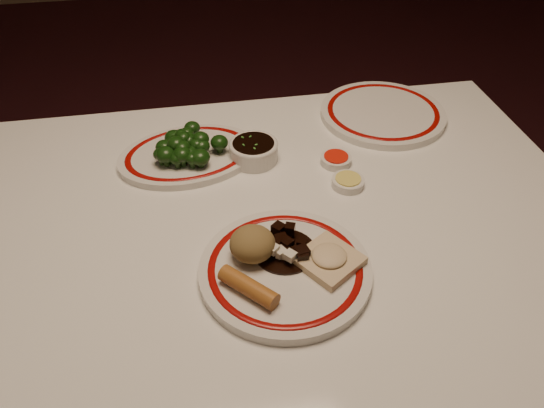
{
  "coord_description": "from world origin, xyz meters",
  "views": [
    {
      "loc": [
        -0.13,
        -0.69,
        1.39
      ],
      "look_at": [
        -0.01,
        -0.0,
        0.8
      ],
      "focal_mm": 35.0,
      "sensor_mm": 36.0,
      "label": 1
    }
  ],
  "objects_px": {
    "dining_table": "(276,258)",
    "main_plate": "(285,270)",
    "soy_bowl": "(254,152)",
    "broccoli_plate": "(188,155)",
    "rice_mound": "(252,244)",
    "stirfry_heap": "(287,248)",
    "fried_wonton": "(329,259)",
    "spring_roll": "(249,287)",
    "broccoli_pile": "(184,145)"
  },
  "relations": [
    {
      "from": "rice_mound",
      "to": "broccoli_plate",
      "type": "distance_m",
      "value": 0.33
    },
    {
      "from": "rice_mound",
      "to": "spring_roll",
      "type": "relative_size",
      "value": 0.74
    },
    {
      "from": "rice_mound",
      "to": "spring_roll",
      "type": "distance_m",
      "value": 0.08
    },
    {
      "from": "rice_mound",
      "to": "stirfry_heap",
      "type": "height_order",
      "value": "rice_mound"
    },
    {
      "from": "dining_table",
      "to": "main_plate",
      "type": "xyz_separation_m",
      "value": [
        -0.01,
        -0.12,
        0.1
      ]
    },
    {
      "from": "soy_bowl",
      "to": "broccoli_plate",
      "type": "bearing_deg",
      "value": 167.8
    },
    {
      "from": "stirfry_heap",
      "to": "broccoli_pile",
      "type": "xyz_separation_m",
      "value": [
        -0.15,
        0.31,
        0.01
      ]
    },
    {
      "from": "dining_table",
      "to": "rice_mound",
      "type": "height_order",
      "value": "rice_mound"
    },
    {
      "from": "rice_mound",
      "to": "stirfry_heap",
      "type": "distance_m",
      "value": 0.06
    },
    {
      "from": "dining_table",
      "to": "soy_bowl",
      "type": "relative_size",
      "value": 12.08
    },
    {
      "from": "main_plate",
      "to": "stirfry_heap",
      "type": "xyz_separation_m",
      "value": [
        0.01,
        0.03,
        0.02
      ]
    },
    {
      "from": "rice_mound",
      "to": "soy_bowl",
      "type": "xyz_separation_m",
      "value": [
        0.05,
        0.29,
        -0.02
      ]
    },
    {
      "from": "rice_mound",
      "to": "fried_wonton",
      "type": "bearing_deg",
      "value": -18.01
    },
    {
      "from": "broccoli_pile",
      "to": "dining_table",
      "type": "bearing_deg",
      "value": -56.04
    },
    {
      "from": "rice_mound",
      "to": "fried_wonton",
      "type": "xyz_separation_m",
      "value": [
        0.12,
        -0.04,
        -0.02
      ]
    },
    {
      "from": "rice_mound",
      "to": "stirfry_heap",
      "type": "relative_size",
      "value": 0.68
    },
    {
      "from": "dining_table",
      "to": "main_plate",
      "type": "height_order",
      "value": "main_plate"
    },
    {
      "from": "fried_wonton",
      "to": "broccoli_plate",
      "type": "height_order",
      "value": "fried_wonton"
    },
    {
      "from": "spring_roll",
      "to": "broccoli_plate",
      "type": "relative_size",
      "value": 0.31
    },
    {
      "from": "stirfry_heap",
      "to": "soy_bowl",
      "type": "bearing_deg",
      "value": 92.03
    },
    {
      "from": "main_plate",
      "to": "stirfry_heap",
      "type": "distance_m",
      "value": 0.04
    },
    {
      "from": "dining_table",
      "to": "broccoli_plate",
      "type": "bearing_deg",
      "value": 121.95
    },
    {
      "from": "spring_roll",
      "to": "stirfry_heap",
      "type": "xyz_separation_m",
      "value": [
        0.07,
        0.07,
        -0.0
      ]
    },
    {
      "from": "spring_roll",
      "to": "soy_bowl",
      "type": "xyz_separation_m",
      "value": [
        0.06,
        0.37,
        -0.01
      ]
    },
    {
      "from": "stirfry_heap",
      "to": "broccoli_plate",
      "type": "relative_size",
      "value": 0.34
    },
    {
      "from": "stirfry_heap",
      "to": "dining_table",
      "type": "bearing_deg",
      "value": 90.15
    },
    {
      "from": "fried_wonton",
      "to": "stirfry_heap",
      "type": "height_order",
      "value": "stirfry_heap"
    },
    {
      "from": "rice_mound",
      "to": "stirfry_heap",
      "type": "bearing_deg",
      "value": -3.6
    },
    {
      "from": "dining_table",
      "to": "main_plate",
      "type": "bearing_deg",
      "value": -93.85
    },
    {
      "from": "spring_roll",
      "to": "fried_wonton",
      "type": "bearing_deg",
      "value": -26.95
    },
    {
      "from": "fried_wonton",
      "to": "spring_roll",
      "type": "bearing_deg",
      "value": -164.01
    },
    {
      "from": "stirfry_heap",
      "to": "broccoli_plate",
      "type": "distance_m",
      "value": 0.35
    },
    {
      "from": "spring_roll",
      "to": "broccoli_plate",
      "type": "distance_m",
      "value": 0.4
    },
    {
      "from": "soy_bowl",
      "to": "main_plate",
      "type": "bearing_deg",
      "value": -89.67
    },
    {
      "from": "stirfry_heap",
      "to": "broccoli_plate",
      "type": "height_order",
      "value": "stirfry_heap"
    },
    {
      "from": "fried_wonton",
      "to": "soy_bowl",
      "type": "bearing_deg",
      "value": 102.39
    },
    {
      "from": "spring_roll",
      "to": "broccoli_pile",
      "type": "bearing_deg",
      "value": 58.04
    },
    {
      "from": "main_plate",
      "to": "rice_mound",
      "type": "xyz_separation_m",
      "value": [
        -0.05,
        0.03,
        0.03
      ]
    },
    {
      "from": "stirfry_heap",
      "to": "fried_wonton",
      "type": "bearing_deg",
      "value": -29.35
    },
    {
      "from": "dining_table",
      "to": "fried_wonton",
      "type": "bearing_deg",
      "value": -64.16
    },
    {
      "from": "main_plate",
      "to": "stirfry_heap",
      "type": "relative_size",
      "value": 3.19
    },
    {
      "from": "dining_table",
      "to": "soy_bowl",
      "type": "distance_m",
      "value": 0.23
    },
    {
      "from": "broccoli_pile",
      "to": "rice_mound",
      "type": "bearing_deg",
      "value": -73.34
    },
    {
      "from": "fried_wonton",
      "to": "broccoli_plate",
      "type": "xyz_separation_m",
      "value": [
        -0.21,
        0.36,
        -0.02
      ]
    },
    {
      "from": "broccoli_plate",
      "to": "soy_bowl",
      "type": "relative_size",
      "value": 3.25
    },
    {
      "from": "dining_table",
      "to": "broccoli_pile",
      "type": "relative_size",
      "value": 7.87
    },
    {
      "from": "stirfry_heap",
      "to": "broccoli_plate",
      "type": "xyz_separation_m",
      "value": [
        -0.14,
        0.32,
        -0.02
      ]
    },
    {
      "from": "soy_bowl",
      "to": "dining_table",
      "type": "bearing_deg",
      "value": -87.09
    },
    {
      "from": "broccoli_pile",
      "to": "stirfry_heap",
      "type": "bearing_deg",
      "value": -64.64
    },
    {
      "from": "main_plate",
      "to": "rice_mound",
      "type": "height_order",
      "value": "rice_mound"
    }
  ]
}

